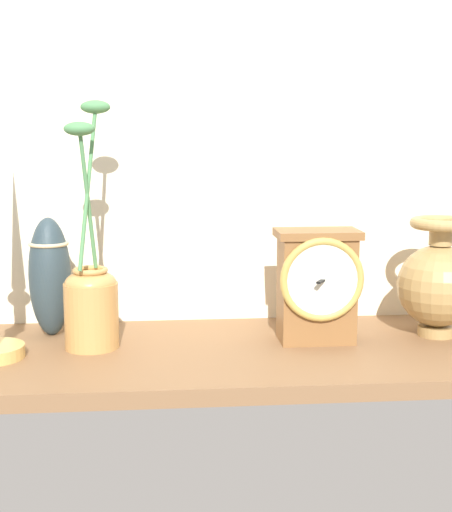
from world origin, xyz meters
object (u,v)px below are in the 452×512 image
Objects in this scene: brass_vase_bulbous at (439,282)px; tall_ceramic_vase at (50,276)px; mantel_clock at (317,284)px; brass_vase_jar at (91,295)px.

tall_ceramic_vase is at bearing 174.37° from brass_vase_bulbous.
mantel_clock is 0.92× the size of brass_vase_bulbous.
tall_ceramic_vase is (-60.99, 6.02, 0.86)cm from brass_vase_bulbous.
brass_vase_bulbous is at bearing -5.63° from tall_ceramic_vase.
brass_vase_jar is (-34.19, 0.01, -0.98)cm from mantel_clock.
brass_vase_jar is at bearing -178.16° from brass_vase_bulbous.
mantel_clock is 0.92× the size of tall_ceramic_vase.
brass_vase_bulbous is 61.30cm from tall_ceramic_vase.
brass_vase_bulbous reaches higher than mantel_clock.
brass_vase_bulbous is at bearing 5.02° from mantel_clock.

